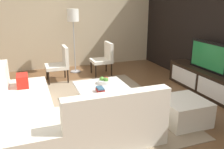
{
  "coord_description": "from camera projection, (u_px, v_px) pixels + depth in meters",
  "views": [
    {
      "loc": [
        3.86,
        -1.17,
        1.92
      ],
      "look_at": [
        -0.33,
        0.37,
        0.53
      ],
      "focal_mm": 37.98,
      "sensor_mm": 36.0,
      "label": 1
    }
  ],
  "objects": [
    {
      "name": "ground_plane",
      "position": [
        100.0,
        109.0,
        4.42
      ],
      "size": [
        14.0,
        14.0,
        0.0
      ],
      "primitive_type": "plane",
      "color": "brown"
    },
    {
      "name": "feature_wall_back",
      "position": [
        224.0,
        27.0,
        4.88
      ],
      "size": [
        6.4,
        0.12,
        2.8
      ],
      "primitive_type": "cube",
      "color": "black",
      "rests_on": "ground"
    },
    {
      "name": "side_wall_left",
      "position": [
        73.0,
        19.0,
        6.94
      ],
      "size": [
        0.12,
        5.2,
        2.8
      ],
      "primitive_type": "cube",
      "color": "#C6B28E",
      "rests_on": "ground"
    },
    {
      "name": "area_rug",
      "position": [
        98.0,
        106.0,
        4.51
      ],
      "size": [
        3.36,
        2.52,
        0.01
      ],
      "primitive_type": "cube",
      "color": "gray",
      "rests_on": "ground"
    },
    {
      "name": "media_console",
      "position": [
        205.0,
        82.0,
        5.13
      ],
      "size": [
        2.06,
        0.45,
        0.5
      ],
      "color": "black",
      "rests_on": "ground"
    },
    {
      "name": "television",
      "position": [
        208.0,
        56.0,
        4.96
      ],
      "size": [
        1.06,
        0.06,
        0.62
      ],
      "color": "black",
      "rests_on": "media_console"
    },
    {
      "name": "sectional_couch",
      "position": [
        52.0,
        114.0,
        3.58
      ],
      "size": [
        2.45,
        2.27,
        0.84
      ],
      "color": "silver",
      "rests_on": "ground"
    },
    {
      "name": "coffee_table",
      "position": [
        103.0,
        96.0,
        4.48
      ],
      "size": [
        1.05,
        0.95,
        0.38
      ],
      "color": "black",
      "rests_on": "ground"
    },
    {
      "name": "accent_chair_near",
      "position": [
        60.0,
        62.0,
        5.81
      ],
      "size": [
        0.54,
        0.54,
        0.87
      ],
      "rotation": [
        0.0,
        0.0,
        0.02
      ],
      "color": "black",
      "rests_on": "ground"
    },
    {
      "name": "floor_lamp",
      "position": [
        73.0,
        20.0,
        6.27
      ],
      "size": [
        0.31,
        0.31,
        1.72
      ],
      "color": "#A5A5AA",
      "rests_on": "ground"
    },
    {
      "name": "ottoman",
      "position": [
        183.0,
        111.0,
        3.87
      ],
      "size": [
        0.7,
        0.7,
        0.4
      ],
      "primitive_type": "cube",
      "color": "silver",
      "rests_on": "ground"
    },
    {
      "name": "fruit_bowl",
      "position": [
        105.0,
        81.0,
        4.61
      ],
      "size": [
        0.28,
        0.28,
        0.14
      ],
      "color": "silver",
      "rests_on": "coffee_table"
    },
    {
      "name": "accent_chair_far",
      "position": [
        104.0,
        57.0,
        6.36
      ],
      "size": [
        0.53,
        0.52,
        0.87
      ],
      "rotation": [
        0.0,
        0.0,
        -0.03
      ],
      "color": "black",
      "rests_on": "ground"
    },
    {
      "name": "book_stack",
      "position": [
        100.0,
        90.0,
        4.18
      ],
      "size": [
        0.21,
        0.14,
        0.09
      ],
      "color": "maroon",
      "rests_on": "coffee_table"
    }
  ]
}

